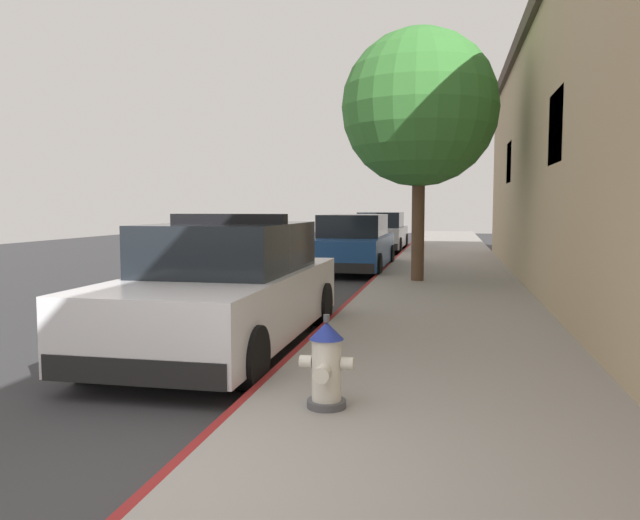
{
  "coord_description": "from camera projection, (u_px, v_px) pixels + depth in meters",
  "views": [
    {
      "loc": [
        1.65,
        -3.26,
        1.76
      ],
      "look_at": [
        -0.18,
        5.56,
        1.0
      ],
      "focal_mm": 35.08,
      "sensor_mm": 36.0,
      "label": 1
    }
  ],
  "objects": [
    {
      "name": "parked_car_silver_ahead",
      "position": [
        353.0,
        244.0,
        17.19
      ],
      "size": [
        1.94,
        4.84,
        1.56
      ],
      "color": "navy",
      "rests_on": "ground"
    },
    {
      "name": "parked_car_dark_far",
      "position": [
        381.0,
        233.0,
        25.17
      ],
      "size": [
        1.94,
        4.84,
        1.56
      ],
      "color": "#B2B5BA",
      "rests_on": "ground"
    },
    {
      "name": "curb_painted_edge",
      "position": [
        369.0,
        286.0,
        13.42
      ],
      "size": [
        0.08,
        60.0,
        0.14
      ],
      "primitive_type": "cube",
      "color": "maroon",
      "rests_on": "ground"
    },
    {
      "name": "street_tree",
      "position": [
        420.0,
        109.0,
        13.55
      ],
      "size": [
        3.4,
        3.4,
        5.47
      ],
      "color": "brown",
      "rests_on": "sidewalk_pavement"
    },
    {
      "name": "sidewalk_pavement",
      "position": [
        446.0,
        288.0,
        13.09
      ],
      "size": [
        3.19,
        60.0,
        0.14
      ],
      "primitive_type": "cube",
      "color": "gray",
      "rests_on": "ground"
    },
    {
      "name": "police_cruiser",
      "position": [
        228.0,
        289.0,
        7.82
      ],
      "size": [
        1.94,
        4.84,
        1.68
      ],
      "color": "white",
      "rests_on": "ground"
    },
    {
      "name": "fire_hydrant",
      "position": [
        326.0,
        365.0,
        5.03
      ],
      "size": [
        0.44,
        0.4,
        0.76
      ],
      "color": "#4C4C51",
      "rests_on": "sidewalk_pavement"
    },
    {
      "name": "ground_plane",
      "position": [
        179.0,
        289.0,
        14.32
      ],
      "size": [
        29.95,
        60.0,
        0.2
      ],
      "primitive_type": "cube",
      "color": "#353538"
    }
  ]
}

